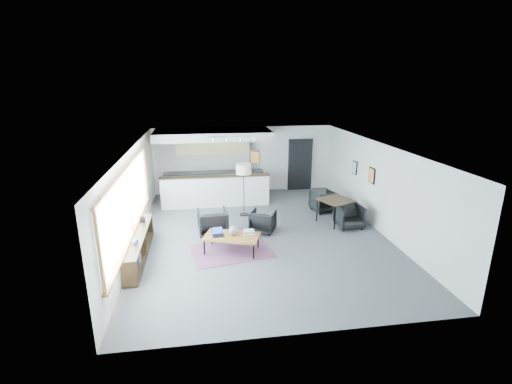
{
  "coord_description": "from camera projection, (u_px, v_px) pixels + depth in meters",
  "views": [
    {
      "loc": [
        -1.65,
        -9.9,
        4.34
      ],
      "look_at": [
        -0.11,
        0.4,
        1.18
      ],
      "focal_mm": 26.0,
      "sensor_mm": 36.0,
      "label": 1
    }
  ],
  "objects": [
    {
      "name": "laptop",
      "position": [
        218.0,
        233.0,
        9.65
      ],
      "size": [
        0.33,
        0.29,
        0.21
      ],
      "rotation": [
        0.0,
        0.0,
        0.17
      ],
      "color": "black",
      "rests_on": "coffee_table"
    },
    {
      "name": "doorway",
      "position": [
        300.0,
        164.0,
        15.07
      ],
      "size": [
        1.1,
        0.12,
        2.15
      ],
      "color": "black",
      "rests_on": "room"
    },
    {
      "name": "kitchenette",
      "position": [
        214.0,
        163.0,
        13.81
      ],
      "size": [
        4.2,
        1.96,
        2.6
      ],
      "color": "white",
      "rests_on": "floor"
    },
    {
      "name": "armchair_left",
      "position": [
        213.0,
        221.0,
        10.7
      ],
      "size": [
        0.88,
        0.83,
        0.84
      ],
      "primitive_type": "imported",
      "rotation": [
        0.0,
        0.0,
        3.22
      ],
      "color": "black",
      "rests_on": "floor"
    },
    {
      "name": "console",
      "position": [
        139.0,
        247.0,
        9.31
      ],
      "size": [
        0.35,
        3.0,
        0.8
      ],
      "color": "#302111",
      "rests_on": "floor"
    },
    {
      "name": "wall_art_lower",
      "position": [
        372.0,
        176.0,
        11.29
      ],
      "size": [
        0.03,
        0.38,
        0.48
      ],
      "color": "black",
      "rests_on": "room"
    },
    {
      "name": "microwave",
      "position": [
        242.0,
        167.0,
        14.46
      ],
      "size": [
        0.53,
        0.33,
        0.34
      ],
      "primitive_type": "imported",
      "rotation": [
        0.0,
        0.0,
        0.1
      ],
      "color": "black",
      "rests_on": "kitchenette"
    },
    {
      "name": "track_light",
      "position": [
        233.0,
        138.0,
        12.13
      ],
      "size": [
        1.6,
        0.07,
        0.15
      ],
      "color": "silver",
      "rests_on": "room"
    },
    {
      "name": "floor_lamp",
      "position": [
        244.0,
        171.0,
        12.0
      ],
      "size": [
        0.6,
        0.6,
        1.74
      ],
      "rotation": [
        0.0,
        0.0,
        -0.21
      ],
      "color": "black",
      "rests_on": "floor"
    },
    {
      "name": "room",
      "position": [
        262.0,
        192.0,
        10.49
      ],
      "size": [
        7.02,
        9.02,
        2.62
      ],
      "color": "#4A4A4D",
      "rests_on": "ground"
    },
    {
      "name": "coffee_table",
      "position": [
        232.0,
        237.0,
        9.66
      ],
      "size": [
        1.57,
        1.17,
        0.46
      ],
      "rotation": [
        0.0,
        0.0,
        -0.33
      ],
      "color": "brown",
      "rests_on": "floor"
    },
    {
      "name": "book_stack",
      "position": [
        249.0,
        232.0,
        9.78
      ],
      "size": [
        0.31,
        0.26,
        0.09
      ],
      "rotation": [
        0.0,
        0.0,
        -0.05
      ],
      "color": "silver",
      "rests_on": "coffee_table"
    },
    {
      "name": "dining_chair_near",
      "position": [
        349.0,
        217.0,
        11.31
      ],
      "size": [
        0.65,
        0.61,
        0.67
      ],
      "primitive_type": "imported",
      "rotation": [
        0.0,
        0.0,
        0.01
      ],
      "color": "black",
      "rests_on": "floor"
    },
    {
      "name": "ceramic_pot",
      "position": [
        233.0,
        230.0,
        9.65
      ],
      "size": [
        0.25,
        0.25,
        0.25
      ],
      "rotation": [
        0.0,
        0.0,
        0.09
      ],
      "color": "gray",
      "rests_on": "coffee_table"
    },
    {
      "name": "dining_chair_far",
      "position": [
        323.0,
        202.0,
        12.75
      ],
      "size": [
        0.74,
        0.71,
        0.65
      ],
      "primitive_type": "imported",
      "rotation": [
        0.0,
        0.0,
        3.36
      ],
      "color": "black",
      "rests_on": "floor"
    },
    {
      "name": "wall_art_upper",
      "position": [
        355.0,
        168.0,
        12.53
      ],
      "size": [
        0.03,
        0.34,
        0.44
      ],
      "color": "black",
      "rests_on": "room"
    },
    {
      "name": "kilim_rug",
      "position": [
        232.0,
        251.0,
        9.78
      ],
      "size": [
        2.27,
        1.74,
        0.01
      ],
      "rotation": [
        0.0,
        0.0,
        0.18
      ],
      "color": "#552C43",
      "rests_on": "floor"
    },
    {
      "name": "armchair_right",
      "position": [
        263.0,
        220.0,
        11.0
      ],
      "size": [
        0.9,
        0.88,
        0.71
      ],
      "primitive_type": "imported",
      "rotation": [
        0.0,
        0.0,
        2.71
      ],
      "color": "black",
      "rests_on": "floor"
    },
    {
      "name": "coaster",
      "position": [
        236.0,
        238.0,
        9.47
      ],
      "size": [
        0.11,
        0.11,
        0.01
      ],
      "rotation": [
        0.0,
        0.0,
        -0.28
      ],
      "color": "#E5590C",
      "rests_on": "coffee_table"
    },
    {
      "name": "window",
      "position": [
        129.0,
        203.0,
        9.1
      ],
      "size": [
        0.1,
        5.95,
        1.66
      ],
      "color": "#8CBFFF",
      "rests_on": "room"
    },
    {
      "name": "dining_table",
      "position": [
        336.0,
        202.0,
        11.56
      ],
      "size": [
        1.2,
        1.2,
        0.77
      ],
      "rotation": [
        0.0,
        0.0,
        0.41
      ],
      "color": "#302111",
      "rests_on": "floor"
    }
  ]
}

